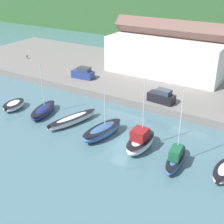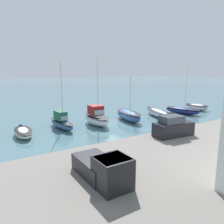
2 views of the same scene
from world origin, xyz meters
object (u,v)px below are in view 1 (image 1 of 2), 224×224
moored_boat_2 (72,120)px  moored_boat_5 (176,158)px  moored_boat_6 (224,171)px  moored_boat_1 (43,111)px  moored_boat_3 (102,131)px  parked_car_1 (162,97)px  parked_car_0 (83,73)px  dog_on_quay (27,56)px  moored_boat_0 (14,105)px  moored_boat_4 (140,142)px

moored_boat_2 → moored_boat_5: 16.36m
moored_boat_2 → moored_boat_6: size_ratio=1.68×
moored_boat_1 → moored_boat_3: 11.39m
moored_boat_2 → parked_car_1: bearing=67.6°
moored_boat_1 → moored_boat_5: size_ratio=0.89×
moored_boat_3 → parked_car_1: moored_boat_3 is taller
parked_car_0 → parked_car_1: (17.16, -2.71, 0.00)m
moored_boat_1 → parked_car_0: bearing=85.2°
moored_boat_5 → dog_on_quay: bearing=149.3°
moored_boat_2 → moored_boat_5: (16.27, -1.74, 0.22)m
moored_boat_0 → moored_boat_6: bearing=-12.1°
moored_boat_2 → moored_boat_5: bearing=9.2°
parked_car_0 → dog_on_quay: 19.49m
moored_boat_6 → dog_on_quay: 52.44m
moored_boat_3 → parked_car_0: size_ratio=1.65×
moored_boat_0 → moored_boat_2: moored_boat_2 is taller
parked_car_1 → dog_on_quay: bearing=84.4°
moored_boat_5 → dog_on_quay: 48.07m
moored_boat_4 → dog_on_quay: (-38.78, 19.08, 0.61)m
parked_car_0 → moored_boat_4: bearing=-131.6°
moored_boat_3 → parked_car_1: size_ratio=1.65×
moored_boat_1 → moored_boat_2: size_ratio=0.93×
moored_boat_1 → moored_boat_2: bearing=-17.4°
moored_boat_3 → moored_boat_5: (10.57, -0.97, 0.03)m
moored_boat_4 → parked_car_1: size_ratio=2.19×
moored_boat_2 → moored_boat_6: (21.41, -0.74, -0.17)m
moored_boat_3 → moored_boat_0: bearing=-171.0°
moored_boat_3 → moored_boat_4: bearing=7.9°
moored_boat_4 → parked_car_1: moored_boat_4 is taller
moored_boat_2 → parked_car_1: parked_car_1 is taller
moored_boat_3 → dog_on_quay: size_ratio=8.99×
moored_boat_2 → parked_car_0: size_ratio=1.97×
moored_boat_2 → parked_car_1: size_ratio=1.96×
moored_boat_0 → moored_boat_4: size_ratio=0.50×
dog_on_quay → moored_boat_5: bearing=-66.3°
moored_boat_4 → dog_on_quay: bearing=153.5°
parked_car_0 → moored_boat_1: bearing=-173.3°
moored_boat_2 → parked_car_1: (8.73, 11.33, 1.49)m
moored_boat_0 → moored_boat_4: moored_boat_4 is taller
moored_boat_3 → moored_boat_5: size_ratio=0.80×
moored_boat_1 → moored_boat_6: (27.07, -0.87, -0.16)m
parked_car_0 → parked_car_1: 17.37m
moored_boat_5 → moored_boat_1: bearing=168.9°
moored_boat_3 → moored_boat_4: 5.63m
moored_boat_5 → moored_boat_6: (5.15, 1.00, -0.39)m
moored_boat_0 → moored_boat_6: size_ratio=0.93×
moored_boat_3 → parked_car_0: 20.51m
moored_boat_1 → moored_boat_5: moored_boat_5 is taller
moored_boat_3 → moored_boat_4: moored_boat_4 is taller
moored_boat_5 → moored_boat_3: bearing=168.5°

